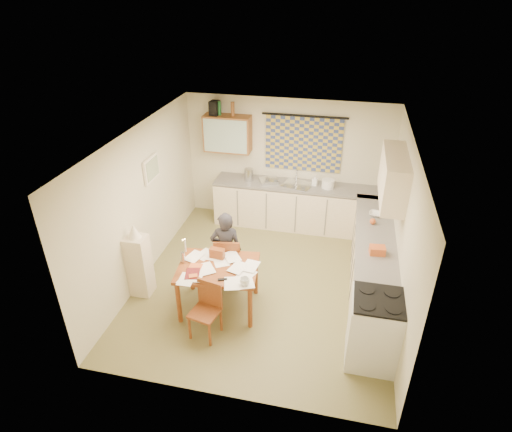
% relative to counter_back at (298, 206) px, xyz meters
% --- Properties ---
extents(floor, '(4.00, 4.50, 0.02)m').
position_rel_counter_back_xyz_m(floor, '(-0.29, -1.95, -0.46)').
color(floor, brown).
rests_on(floor, ground).
extents(ceiling, '(4.00, 4.50, 0.02)m').
position_rel_counter_back_xyz_m(ceiling, '(-0.29, -1.95, 2.06)').
color(ceiling, white).
rests_on(ceiling, floor).
extents(wall_back, '(4.00, 0.02, 2.50)m').
position_rel_counter_back_xyz_m(wall_back, '(-0.29, 0.31, 0.80)').
color(wall_back, beige).
rests_on(wall_back, floor).
extents(wall_front, '(4.00, 0.02, 2.50)m').
position_rel_counter_back_xyz_m(wall_front, '(-0.29, -4.21, 0.80)').
color(wall_front, beige).
rests_on(wall_front, floor).
extents(wall_left, '(0.02, 4.50, 2.50)m').
position_rel_counter_back_xyz_m(wall_left, '(-2.30, -1.95, 0.80)').
color(wall_left, beige).
rests_on(wall_left, floor).
extents(wall_right, '(0.02, 4.50, 2.50)m').
position_rel_counter_back_xyz_m(wall_right, '(1.72, -1.95, 0.80)').
color(wall_right, beige).
rests_on(wall_right, floor).
extents(window_blind, '(1.45, 0.03, 1.05)m').
position_rel_counter_back_xyz_m(window_blind, '(0.01, 0.27, 1.20)').
color(window_blind, navy).
rests_on(window_blind, wall_back).
extents(curtain_rod, '(1.60, 0.04, 0.04)m').
position_rel_counter_back_xyz_m(curtain_rod, '(0.01, 0.25, 1.75)').
color(curtain_rod, black).
rests_on(curtain_rod, wall_back).
extents(wall_cabinet, '(0.90, 0.34, 0.70)m').
position_rel_counter_back_xyz_m(wall_cabinet, '(-1.44, 0.13, 1.35)').
color(wall_cabinet, brown).
rests_on(wall_cabinet, wall_back).
extents(wall_cabinet_glass, '(0.84, 0.02, 0.64)m').
position_rel_counter_back_xyz_m(wall_cabinet_glass, '(-1.44, -0.04, 1.35)').
color(wall_cabinet_glass, '#99B2A5').
rests_on(wall_cabinet_glass, wall_back).
extents(upper_cabinet_right, '(0.34, 1.30, 0.70)m').
position_rel_counter_back_xyz_m(upper_cabinet_right, '(1.54, -1.40, 1.40)').
color(upper_cabinet_right, beige).
rests_on(upper_cabinet_right, wall_right).
extents(framed_print, '(0.04, 0.50, 0.40)m').
position_rel_counter_back_xyz_m(framed_print, '(-2.26, -1.55, 1.25)').
color(framed_print, '#F2E7CE').
rests_on(framed_print, wall_left).
extents(print_canvas, '(0.01, 0.42, 0.32)m').
position_rel_counter_back_xyz_m(print_canvas, '(-2.23, -1.55, 1.25)').
color(print_canvas, beige).
rests_on(print_canvas, wall_left).
extents(counter_back, '(3.30, 0.62, 0.92)m').
position_rel_counter_back_xyz_m(counter_back, '(0.00, 0.00, 0.00)').
color(counter_back, beige).
rests_on(counter_back, floor).
extents(counter_right, '(0.62, 2.95, 0.92)m').
position_rel_counter_back_xyz_m(counter_right, '(1.41, -1.61, -0.00)').
color(counter_right, beige).
rests_on(counter_right, floor).
extents(stove, '(0.65, 0.65, 1.01)m').
position_rel_counter_back_xyz_m(stove, '(1.41, -3.21, 0.05)').
color(stove, white).
rests_on(stove, floor).
extents(sink, '(0.65, 0.58, 0.10)m').
position_rel_counter_back_xyz_m(sink, '(-0.03, -0.00, 0.43)').
color(sink, silver).
rests_on(sink, counter_back).
extents(tap, '(0.03, 0.03, 0.28)m').
position_rel_counter_back_xyz_m(tap, '(-0.07, 0.18, 0.61)').
color(tap, silver).
rests_on(tap, counter_back).
extents(dish_rack, '(0.44, 0.41, 0.06)m').
position_rel_counter_back_xyz_m(dish_rack, '(-0.60, -0.00, 0.50)').
color(dish_rack, silver).
rests_on(dish_rack, counter_back).
extents(kettle, '(0.21, 0.21, 0.24)m').
position_rel_counter_back_xyz_m(kettle, '(-0.99, 0.00, 0.59)').
color(kettle, silver).
rests_on(kettle, counter_back).
extents(mixing_bowl, '(0.24, 0.24, 0.16)m').
position_rel_counter_back_xyz_m(mixing_bowl, '(0.55, 0.00, 0.55)').
color(mixing_bowl, white).
rests_on(mixing_bowl, counter_back).
extents(soap_bottle, '(0.14, 0.14, 0.21)m').
position_rel_counter_back_xyz_m(soap_bottle, '(0.30, 0.05, 0.57)').
color(soap_bottle, white).
rests_on(soap_bottle, counter_back).
extents(bowl, '(0.30, 0.30, 0.05)m').
position_rel_counter_back_xyz_m(bowl, '(1.41, -0.91, 0.49)').
color(bowl, white).
rests_on(bowl, counter_right).
extents(orange_bag, '(0.24, 0.18, 0.12)m').
position_rel_counter_back_xyz_m(orange_bag, '(1.41, -2.08, 0.53)').
color(orange_bag, '#C65625').
rests_on(orange_bag, counter_right).
extents(fruit_orange, '(0.10, 0.10, 0.10)m').
position_rel_counter_back_xyz_m(fruit_orange, '(1.36, -1.22, 0.52)').
color(fruit_orange, '#C65625').
rests_on(fruit_orange, counter_right).
extents(speaker, '(0.18, 0.22, 0.26)m').
position_rel_counter_back_xyz_m(speaker, '(-1.67, 0.13, 1.83)').
color(speaker, black).
rests_on(speaker, wall_cabinet).
extents(bottle_green, '(0.07, 0.07, 0.26)m').
position_rel_counter_back_xyz_m(bottle_green, '(-1.58, 0.13, 1.83)').
color(bottle_green, '#195926').
rests_on(bottle_green, wall_cabinet).
extents(bottle_brown, '(0.07, 0.07, 0.26)m').
position_rel_counter_back_xyz_m(bottle_brown, '(-1.32, 0.13, 1.83)').
color(bottle_brown, brown).
rests_on(bottle_brown, wall_cabinet).
extents(dining_table, '(1.24, 1.00, 0.75)m').
position_rel_counter_back_xyz_m(dining_table, '(-0.83, -2.66, -0.07)').
color(dining_table, brown).
rests_on(dining_table, floor).
extents(chair_far, '(0.47, 0.47, 0.91)m').
position_rel_counter_back_xyz_m(chair_far, '(-0.84, -2.09, -0.17)').
color(chair_far, brown).
rests_on(chair_far, floor).
extents(chair_near, '(0.44, 0.44, 0.82)m').
position_rel_counter_back_xyz_m(chair_near, '(-0.84, -3.25, -0.20)').
color(chair_near, brown).
rests_on(chair_near, floor).
extents(person, '(0.61, 0.50, 1.34)m').
position_rel_counter_back_xyz_m(person, '(-0.86, -2.12, 0.22)').
color(person, black).
rests_on(person, floor).
extents(shelf_stand, '(0.32, 0.30, 1.04)m').
position_rel_counter_back_xyz_m(shelf_stand, '(-2.13, -2.60, 0.07)').
color(shelf_stand, beige).
rests_on(shelf_stand, floor).
extents(lampshade, '(0.20, 0.20, 0.22)m').
position_rel_counter_back_xyz_m(lampshade, '(-2.13, -2.60, 0.70)').
color(lampshade, '#F2E7CE').
rests_on(lampshade, shelf_stand).
extents(letter_rack, '(0.23, 0.12, 0.16)m').
position_rel_counter_back_xyz_m(letter_rack, '(-0.90, -2.45, 0.38)').
color(letter_rack, brown).
rests_on(letter_rack, dining_table).
extents(mug, '(0.14, 0.14, 0.11)m').
position_rel_counter_back_xyz_m(mug, '(-0.34, -2.98, 0.35)').
color(mug, white).
rests_on(mug, dining_table).
extents(magazine, '(0.32, 0.35, 0.03)m').
position_rel_counter_back_xyz_m(magazine, '(-1.22, -2.95, 0.31)').
color(magazine, maroon).
rests_on(magazine, dining_table).
extents(book, '(0.21, 0.27, 0.02)m').
position_rel_counter_back_xyz_m(book, '(-1.23, -2.81, 0.31)').
color(book, '#C65625').
rests_on(book, dining_table).
extents(orange_box, '(0.14, 0.12, 0.04)m').
position_rel_counter_back_xyz_m(orange_box, '(-1.08, -2.99, 0.32)').
color(orange_box, '#C65625').
rests_on(orange_box, dining_table).
extents(eyeglasses, '(0.14, 0.08, 0.02)m').
position_rel_counter_back_xyz_m(eyeglasses, '(-0.67, -2.95, 0.31)').
color(eyeglasses, black).
rests_on(eyeglasses, dining_table).
extents(candle_holder, '(0.08, 0.08, 0.18)m').
position_rel_counter_back_xyz_m(candle_holder, '(-1.35, -2.67, 0.39)').
color(candle_holder, silver).
rests_on(candle_holder, dining_table).
extents(candle, '(0.03, 0.03, 0.22)m').
position_rel_counter_back_xyz_m(candle, '(-1.31, -2.65, 0.59)').
color(candle, white).
rests_on(candle, dining_table).
extents(candle_flame, '(0.02, 0.02, 0.02)m').
position_rel_counter_back_xyz_m(candle_flame, '(-1.32, -2.70, 0.71)').
color(candle_flame, '#FFCC66').
rests_on(candle_flame, dining_table).
extents(papers, '(1.20, 0.99, 0.02)m').
position_rel_counter_back_xyz_m(papers, '(-0.81, -2.71, 0.31)').
color(papers, white).
rests_on(papers, dining_table).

